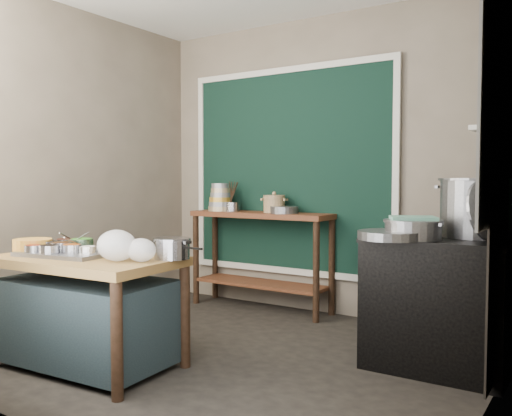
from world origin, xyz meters
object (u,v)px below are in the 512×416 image
Objects in this scene: utensil_cup at (232,207)px; condiment_tray at (70,253)px; back_counter at (261,261)px; stock_pot at (476,208)px; yellow_basin at (33,246)px; steamer at (413,229)px; saucepan at (172,248)px; ceramic_crock at (274,205)px; stove_block at (440,305)px; prep_table at (86,312)px.

condiment_tray is at bearing -88.36° from utensil_cup.
stock_pot is (2.09, -0.57, 0.60)m from back_counter.
steamer is at bearing 27.34° from yellow_basin.
back_counter is at bearing 106.10° from saucepan.
condiment_tray is 2.02m from utensil_cup.
ceramic_crock reaches higher than condiment_tray.
back_counter reaches higher than yellow_basin.
steamer is at bearing 34.93° from saucepan.
stock_pot is (0.19, 0.16, 0.65)m from stove_block.
steamer reaches higher than yellow_basin.
yellow_basin is at bearing -171.99° from prep_table.
stove_block and yellow_basin have the same top height.
ceramic_crock is (0.24, 2.04, 0.65)m from prep_table.
back_counter is 2.07m from condiment_tray.
yellow_basin is 1.19× the size of ceramic_crock.
prep_table is at bearing -83.67° from utensil_cup.
stock_pot is at bearing 31.88° from condiment_tray.
saucepan is (1.00, 0.34, 0.02)m from yellow_basin.
prep_table is at bearing -92.82° from back_counter.
yellow_basin reaches higher than condiment_tray.
utensil_cup is (0.22, 2.10, 0.20)m from yellow_basin.
stock_pot is 0.50m from steamer.
utensil_cup reaches higher than back_counter.
utensil_cup is 0.39× the size of steamer.
condiment_tray is at bearing -151.46° from steamer.
ceramic_crock reaches higher than yellow_basin.
stock_pot reaches higher than utensil_cup.
steamer reaches higher than stove_block.
utensil_cup reaches higher than saucepan.
saucepan is 0.64× the size of steamer.
condiment_tray is at bearing -101.34° from ceramic_crock.
ceramic_crock is at bearing 4.78° from back_counter.
saucepan is at bearing -144.08° from stove_block.
back_counter reaches higher than saucepan.
utensil_cup is (-0.32, -0.02, 0.52)m from back_counter.
saucepan is at bearing -143.46° from stock_pot.
back_counter is 3.73× the size of steamer.
stove_block is 0.70m from stock_pot.
yellow_basin is (-2.45, -1.39, 0.38)m from stove_block.
stock_pot is (2.64, 1.55, 0.28)m from yellow_basin.
ceramic_crock is 0.43× the size of stock_pot.
prep_table is 2.03m from back_counter.
utensil_cup is 2.47m from stock_pot.
saucepan is (0.55, 0.25, 0.44)m from prep_table.
yellow_basin is 1.71× the size of utensil_cup.
saucepan is at bearing -80.35° from ceramic_crock.
stove_block is at bearing 37.86° from saucepan.
stove_block is 3.43× the size of yellow_basin.
steamer is (1.32, 0.86, 0.12)m from saucepan.
steamer is (-0.13, -0.19, 0.52)m from stove_block.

